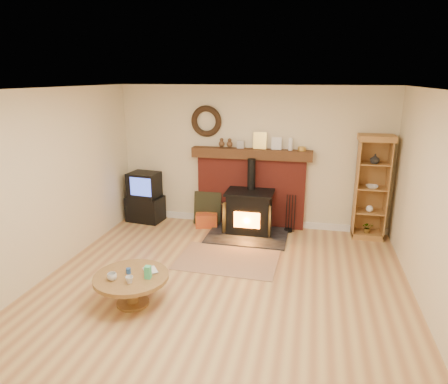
% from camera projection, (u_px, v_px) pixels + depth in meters
% --- Properties ---
extents(ground, '(5.50, 5.50, 0.00)m').
position_uv_depth(ground, '(217.00, 297.00, 5.16)').
color(ground, '#A97246').
rests_on(ground, ground).
extents(room_shell, '(5.02, 5.52, 2.61)m').
position_uv_depth(room_shell, '(217.00, 166.00, 4.77)').
color(room_shell, beige).
rests_on(room_shell, ground).
extents(chimney_breast, '(2.20, 0.22, 1.78)m').
position_uv_depth(chimney_breast, '(251.00, 185.00, 7.43)').
color(chimney_breast, maroon).
rests_on(chimney_breast, ground).
extents(wood_stove, '(1.40, 1.00, 1.34)m').
position_uv_depth(wood_stove, '(249.00, 213.00, 7.17)').
color(wood_stove, black).
rests_on(wood_stove, ground).
extents(area_rug, '(1.56, 1.10, 0.01)m').
position_uv_depth(area_rug, '(228.00, 260.00, 6.19)').
color(area_rug, brown).
rests_on(area_rug, ground).
extents(tv_unit, '(0.71, 0.54, 0.97)m').
position_uv_depth(tv_unit, '(145.00, 198.00, 7.77)').
color(tv_unit, black).
rests_on(tv_unit, ground).
extents(curio_cabinet, '(0.58, 0.42, 1.81)m').
position_uv_depth(curio_cabinet, '(371.00, 187.00, 6.85)').
color(curio_cabinet, olive).
rests_on(curio_cabinet, ground).
extents(firelog_box, '(0.45, 0.34, 0.25)m').
position_uv_depth(firelog_box, '(207.00, 220.00, 7.54)').
color(firelog_box, orange).
rests_on(firelog_box, ground).
extents(leaning_painting, '(0.53, 0.14, 0.63)m').
position_uv_depth(leaning_painting, '(208.00, 208.00, 7.63)').
color(leaning_painting, black).
rests_on(leaning_painting, ground).
extents(fire_tools, '(0.19, 0.16, 0.70)m').
position_uv_depth(fire_tools, '(289.00, 223.00, 7.30)').
color(fire_tools, black).
rests_on(fire_tools, ground).
extents(coffee_table, '(0.92, 0.92, 0.55)m').
position_uv_depth(coffee_table, '(131.00, 281.00, 4.91)').
color(coffee_table, brown).
rests_on(coffee_table, ground).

